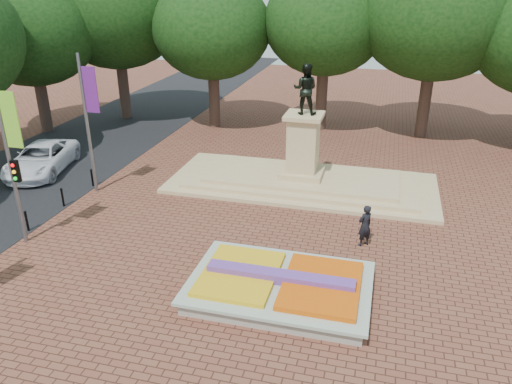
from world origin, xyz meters
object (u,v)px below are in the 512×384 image
(flower_bed, at_px, (280,286))
(pedestrian, at_px, (365,226))
(van, at_px, (41,159))
(monument, at_px, (302,170))

(flower_bed, xyz_separation_m, pedestrian, (2.59, 4.34, 0.53))
(flower_bed, height_order, van, van)
(van, bearing_deg, flower_bed, -40.75)
(van, height_order, pedestrian, pedestrian)
(pedestrian, bearing_deg, flower_bed, 17.44)
(monument, relative_size, van, 2.44)
(flower_bed, distance_m, monument, 10.07)
(monument, bearing_deg, flower_bed, -84.13)
(monument, xyz_separation_m, pedestrian, (3.61, -5.66, 0.02))
(flower_bed, height_order, monument, monument)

